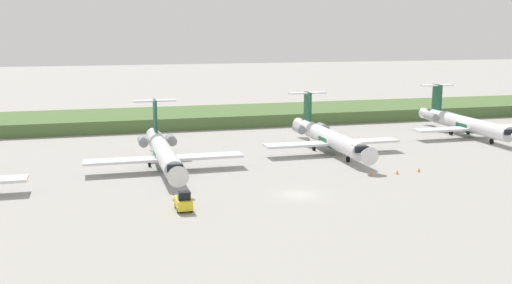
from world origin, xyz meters
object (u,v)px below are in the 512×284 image
Objects in this scene: safety_cone_front_marker at (372,174)px; safety_cone_rear_marker at (419,170)px; regional_jet_fourth at (329,137)px; regional_jet_fifth at (466,123)px; baggage_tug at (184,202)px; safety_cone_mid_marker at (397,172)px; regional_jet_third at (163,152)px.

safety_cone_front_marker and safety_cone_rear_marker have the same top height.
regional_jet_fourth reaches higher than safety_cone_front_marker.
regional_jet_fifth reaches higher than safety_cone_rear_marker.
baggage_tug reaches higher than safety_cone_mid_marker.
safety_cone_mid_marker is at bearing -138.29° from regional_jet_fifth.
safety_cone_rear_marker is (3.66, 0.43, 0.00)m from safety_cone_mid_marker.
regional_jet_third is 28.36m from regional_jet_fourth.
safety_cone_front_marker is (-31.09, -24.10, -2.26)m from regional_jet_fifth.
safety_cone_front_marker is 7.57m from safety_cone_rear_marker.
safety_cone_rear_marker is at bearing 2.21° from safety_cone_front_marker.
safety_cone_mid_marker is (-27.19, -24.24, -2.26)m from regional_jet_fifth.
safety_cone_front_marker is 1.00× the size of safety_cone_rear_marker.
regional_jet_fifth is 36.50m from safety_cone_mid_marker.
regional_jet_fourth is at bearing -166.94° from regional_jet_fifth.
regional_jet_third is at bearing -168.37° from regional_jet_fifth.
safety_cone_rear_marker is at bearing 15.55° from baggage_tug.
regional_jet_fourth is 31.58m from regional_jet_fifth.
safety_cone_rear_marker is at bearing -134.66° from regional_jet_fifth.
regional_jet_third and regional_jet_fifth have the same top height.
regional_jet_fourth is 38.74m from baggage_tug.
baggage_tug is (-58.95, -33.67, -1.53)m from regional_jet_fifth.
regional_jet_fourth is 1.00× the size of regional_jet_fifth.
regional_jet_fourth is (27.93, 4.94, 0.00)m from regional_jet_third.
regional_jet_third is 56.36× the size of safety_cone_rear_marker.
baggage_tug is (-0.26, -21.59, -1.53)m from regional_jet_third.
safety_cone_mid_marker is (31.50, -12.16, -2.26)m from regional_jet_third.
safety_cone_front_marker is at bearing -177.79° from safety_cone_rear_marker.
regional_jet_fifth is (58.69, 12.08, 0.00)m from regional_jet_third.
regional_jet_fourth is 56.36× the size of safety_cone_rear_marker.
safety_cone_mid_marker is (3.57, -17.10, -2.26)m from regional_jet_fourth.
baggage_tug is at bearing -90.68° from regional_jet_third.
safety_cone_mid_marker is (31.75, 9.43, -0.73)m from baggage_tug.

